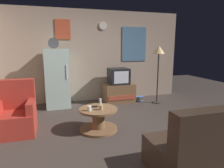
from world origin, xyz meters
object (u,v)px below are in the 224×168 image
(mug_ceramic_tan, at_px, (101,107))
(coffee_table, at_px, (98,119))
(crt_tv, at_px, (118,76))
(remote_control, at_px, (93,107))
(book_stack, at_px, (139,99))
(standing_lamp, at_px, (159,54))
(couch, at_px, (219,147))
(fridge, at_px, (57,78))
(wine_glass, at_px, (100,102))
(mug_ceramic_white, at_px, (89,108))
(armchair, at_px, (16,115))
(tv_stand, at_px, (119,93))

(mug_ceramic_tan, bearing_deg, coffee_table, 108.72)
(crt_tv, xyz_separation_m, remote_control, (-1.04, -1.61, -0.31))
(book_stack, bearing_deg, mug_ceramic_tan, -132.64)
(standing_lamp, relative_size, book_stack, 7.57)
(remote_control, xyz_separation_m, couch, (1.26, -1.76, -0.12))
(book_stack, bearing_deg, coffee_table, -134.77)
(fridge, relative_size, crt_tv, 3.28)
(fridge, distance_m, wine_glass, 1.80)
(coffee_table, relative_size, couch, 0.42)
(fridge, height_order, wine_glass, fridge)
(remote_control, bearing_deg, fridge, 116.00)
(wine_glass, bearing_deg, mug_ceramic_white, -139.85)
(armchair, bearing_deg, mug_ceramic_tan, -15.26)
(crt_tv, height_order, book_stack, crt_tv)
(fridge, bearing_deg, mug_ceramic_tan, -68.75)
(fridge, distance_m, book_stack, 2.36)
(tv_stand, height_order, book_stack, tv_stand)
(fridge, distance_m, couch, 3.90)
(wine_glass, bearing_deg, mug_ceramic_tan, -99.65)
(coffee_table, xyz_separation_m, mug_ceramic_tan, (0.03, -0.09, 0.26))
(crt_tv, bearing_deg, fridge, 178.87)
(mug_ceramic_white, height_order, couch, couch)
(fridge, bearing_deg, couch, -61.12)
(mug_ceramic_white, bearing_deg, remote_control, 59.47)
(fridge, height_order, couch, fridge)
(standing_lamp, bearing_deg, couch, -104.88)
(standing_lamp, height_order, armchair, standing_lamp)
(crt_tv, relative_size, book_stack, 2.57)
(standing_lamp, bearing_deg, coffee_table, -146.54)
(mug_ceramic_white, distance_m, armchair, 1.36)
(standing_lamp, distance_m, remote_control, 2.55)
(crt_tv, bearing_deg, coffee_table, -119.52)
(remote_control, relative_size, couch, 0.09)
(tv_stand, bearing_deg, remote_control, -123.34)
(couch, bearing_deg, mug_ceramic_tan, 126.60)
(tv_stand, xyz_separation_m, armchair, (-2.46, -1.39, 0.08))
(wine_glass, bearing_deg, crt_tv, 60.33)
(mug_ceramic_tan, bearing_deg, book_stack, 47.36)
(standing_lamp, height_order, couch, standing_lamp)
(crt_tv, bearing_deg, couch, -86.25)
(coffee_table, height_order, mug_ceramic_white, mug_ceramic_white)
(crt_tv, distance_m, couch, 3.40)
(wine_glass, bearing_deg, tv_stand, 59.93)
(armchair, bearing_deg, standing_lamp, 15.94)
(standing_lamp, height_order, mug_ceramic_tan, standing_lamp)
(standing_lamp, relative_size, wine_glass, 10.60)
(crt_tv, height_order, mug_ceramic_white, crt_tv)
(standing_lamp, bearing_deg, wine_glass, -148.32)
(mug_ceramic_tan, bearing_deg, couch, -53.40)
(coffee_table, bearing_deg, tv_stand, 60.10)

